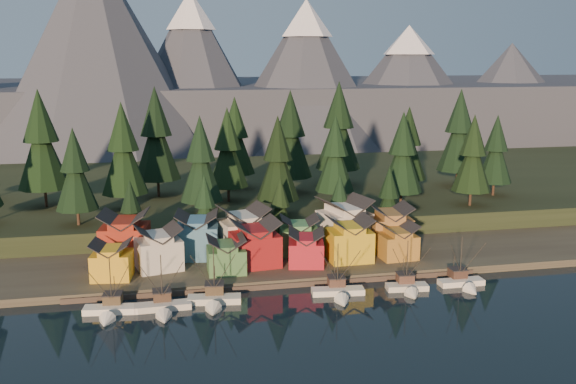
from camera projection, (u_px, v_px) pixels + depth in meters
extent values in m
plane|color=black|center=(296.00, 319.00, 108.39)|extent=(500.00, 500.00, 0.00)
cube|color=#352F26|center=(259.00, 247.00, 146.56)|extent=(400.00, 50.00, 1.50)
cube|color=black|center=(233.00, 192.00, 193.99)|extent=(420.00, 100.00, 6.00)
cube|color=#4E4138|center=(278.00, 283.00, 124.09)|extent=(80.00, 4.00, 1.00)
cube|color=#434756|center=(199.00, 111.00, 335.18)|extent=(560.00, 160.00, 30.00)
cone|color=#434756|center=(96.00, 52.00, 262.59)|extent=(100.00, 100.00, 90.00)
cone|color=#434756|center=(192.00, 73.00, 289.58)|extent=(80.00, 80.00, 72.00)
cone|color=white|center=(190.00, 10.00, 283.86)|extent=(22.40, 22.40, 17.28)
cone|color=#434756|center=(306.00, 77.00, 288.32)|extent=(84.00, 84.00, 68.00)
cone|color=white|center=(306.00, 18.00, 282.92)|extent=(23.52, 23.52, 16.32)
cone|color=#434756|center=(407.00, 86.00, 315.50)|extent=(92.00, 92.00, 58.00)
cone|color=white|center=(409.00, 40.00, 310.90)|extent=(25.76, 25.76, 13.92)
cone|color=#434756|center=(509.00, 92.00, 335.79)|extent=(88.00, 88.00, 50.00)
cube|color=white|center=(112.00, 311.00, 111.01)|extent=(9.75, 3.99, 1.54)
cone|color=white|center=(106.00, 323.00, 105.94)|extent=(3.25, 3.55, 2.89)
cube|color=black|center=(112.00, 314.00, 111.13)|extent=(9.99, 4.06, 0.34)
cube|color=#493B27|center=(113.00, 299.00, 112.39)|extent=(3.40, 3.23, 1.73)
cube|color=#292626|center=(113.00, 294.00, 112.19)|extent=(3.62, 3.45, 0.19)
cylinder|color=black|center=(110.00, 282.00, 110.52)|extent=(0.17, 0.17, 8.67)
cylinder|color=black|center=(114.00, 288.00, 114.03)|extent=(0.13, 0.13, 4.24)
cube|color=beige|center=(163.00, 307.00, 112.40)|extent=(9.92, 3.22, 1.55)
cone|color=beige|center=(164.00, 319.00, 107.27)|extent=(3.01, 3.45, 2.90)
cube|color=black|center=(163.00, 311.00, 112.52)|extent=(10.17, 3.28, 0.34)
cube|color=#433124|center=(162.00, 296.00, 113.80)|extent=(3.19, 3.00, 1.74)
cube|color=#292626|center=(162.00, 291.00, 113.60)|extent=(3.39, 3.20, 0.19)
cylinder|color=black|center=(161.00, 279.00, 111.91)|extent=(0.17, 0.17, 8.71)
cylinder|color=black|center=(161.00, 285.00, 115.46)|extent=(0.14, 0.14, 4.26)
cube|color=beige|center=(214.00, 301.00, 115.49)|extent=(9.88, 4.29, 1.64)
cone|color=beige|center=(213.00, 312.00, 110.37)|extent=(3.48, 3.63, 3.08)
cube|color=black|center=(214.00, 304.00, 115.62)|extent=(10.11, 4.37, 0.36)
cube|color=#483A26|center=(215.00, 289.00, 116.86)|extent=(3.66, 3.48, 1.85)
cube|color=#292626|center=(214.00, 283.00, 116.65)|extent=(3.89, 3.71, 0.21)
cylinder|color=black|center=(214.00, 271.00, 114.93)|extent=(0.18, 0.18, 9.24)
cylinder|color=black|center=(215.00, 278.00, 118.49)|extent=(0.14, 0.14, 4.52)
cube|color=silver|center=(338.00, 292.00, 119.59)|extent=(10.02, 3.86, 1.52)
cone|color=silver|center=(343.00, 303.00, 114.37)|extent=(3.19, 3.61, 2.86)
cube|color=black|center=(338.00, 295.00, 119.71)|extent=(10.26, 3.93, 0.33)
cube|color=#4D3429|center=(336.00, 282.00, 121.03)|extent=(3.33, 3.16, 1.71)
cube|color=#292626|center=(336.00, 277.00, 120.83)|extent=(3.54, 3.37, 0.19)
cylinder|color=black|center=(338.00, 266.00, 119.13)|extent=(0.17, 0.17, 8.57)
cylinder|color=black|center=(335.00, 271.00, 122.72)|extent=(0.13, 0.13, 4.19)
cube|color=beige|center=(407.00, 288.00, 121.80)|extent=(8.10, 3.64, 1.51)
cone|color=beige|center=(413.00, 296.00, 117.61)|extent=(3.10, 2.96, 2.83)
cube|color=black|center=(407.00, 291.00, 121.92)|extent=(8.29, 3.71, 0.33)
cube|color=brown|center=(405.00, 278.00, 122.89)|extent=(3.30, 3.13, 1.70)
cube|color=#292626|center=(405.00, 273.00, 122.70)|extent=(3.51, 3.34, 0.19)
cylinder|color=black|center=(407.00, 262.00, 121.23)|extent=(0.17, 0.17, 8.49)
cylinder|color=black|center=(403.00, 269.00, 124.20)|extent=(0.13, 0.13, 4.15)
cube|color=white|center=(461.00, 283.00, 124.40)|extent=(8.80, 2.83, 1.50)
cone|color=white|center=(473.00, 292.00, 119.78)|extent=(2.82, 3.01, 2.82)
cube|color=black|center=(461.00, 286.00, 124.52)|extent=(9.02, 2.87, 0.33)
cube|color=#442E24|center=(458.00, 273.00, 125.64)|extent=(3.01, 2.82, 1.69)
cube|color=#292626|center=(458.00, 269.00, 125.45)|extent=(3.20, 3.01, 0.19)
cylinder|color=black|center=(461.00, 258.00, 123.89)|extent=(0.17, 0.17, 8.46)
cylinder|color=black|center=(454.00, 264.00, 127.11)|extent=(0.13, 0.13, 4.14)
cube|color=gold|center=(112.00, 265.00, 123.36)|extent=(8.18, 7.39, 5.08)
cube|color=gold|center=(111.00, 250.00, 122.73)|extent=(4.87, 6.82, 1.04)
cube|color=beige|center=(159.00, 254.00, 128.69)|extent=(9.93, 9.21, 6.15)
cube|color=beige|center=(158.00, 236.00, 127.93)|extent=(6.16, 8.24, 1.20)
cube|color=#406F3C|center=(226.00, 260.00, 126.97)|extent=(7.37, 6.88, 4.89)
cube|color=#406F3C|center=(226.00, 246.00, 126.36)|extent=(4.06, 6.73, 1.03)
cube|color=maroon|center=(255.00, 249.00, 131.04)|extent=(10.20, 9.24, 6.59)
cube|color=maroon|center=(255.00, 231.00, 130.22)|extent=(6.01, 8.60, 1.31)
cube|color=#A31925|center=(306.00, 253.00, 131.27)|extent=(8.39, 8.39, 5.06)
cube|color=#A31925|center=(306.00, 239.00, 130.64)|extent=(5.24, 7.59, 1.00)
cube|color=gold|center=(349.00, 245.00, 134.10)|extent=(8.92, 7.56, 6.47)
cube|color=gold|center=(350.00, 227.00, 133.29)|extent=(4.97, 7.34, 1.23)
cube|color=olive|center=(397.00, 246.00, 135.74)|extent=(7.77, 6.90, 5.11)
cube|color=olive|center=(398.00, 232.00, 135.10)|extent=(4.43, 6.59, 1.05)
cube|color=maroon|center=(125.00, 243.00, 134.12)|extent=(10.65, 9.74, 7.44)
cube|color=maroon|center=(124.00, 223.00, 133.21)|extent=(6.36, 8.98, 1.34)
cube|color=#3A698A|center=(198.00, 241.00, 136.22)|extent=(9.79, 9.32, 7.10)
cube|color=#3A698A|center=(197.00, 222.00, 135.35)|extent=(5.87, 8.62, 1.23)
cube|color=beige|center=(244.00, 237.00, 138.78)|extent=(11.34, 10.22, 7.33)
cube|color=beige|center=(243.00, 217.00, 137.87)|extent=(7.01, 9.11, 1.37)
cube|color=#47844B|center=(299.00, 241.00, 138.86)|extent=(8.70, 7.44, 5.67)
cube|color=#47844B|center=(299.00, 225.00, 138.16)|extent=(5.09, 6.92, 1.13)
cube|color=beige|center=(344.00, 229.00, 143.82)|extent=(11.94, 11.11, 7.87)
cube|color=beige|center=(344.00, 209.00, 142.86)|extent=(7.47, 9.87, 1.42)
cube|color=olive|center=(389.00, 232.00, 142.60)|extent=(9.27, 8.76, 7.11)
cube|color=olive|center=(390.00, 214.00, 141.74)|extent=(5.33, 8.34, 1.23)
cylinder|color=#332319|center=(46.00, 197.00, 161.91)|extent=(0.70, 0.70, 5.23)
cone|color=black|center=(42.00, 153.00, 159.55)|extent=(12.78, 12.78, 18.01)
cone|color=black|center=(39.00, 115.00, 157.61)|extent=(8.71, 8.71, 13.07)
cylinder|color=#332319|center=(78.00, 217.00, 144.86)|extent=(0.70, 0.70, 3.89)
cone|color=black|center=(76.00, 180.00, 143.10)|extent=(9.52, 9.52, 13.41)
cone|color=black|center=(74.00, 149.00, 141.65)|extent=(6.49, 6.49, 9.73)
cylinder|color=#332319|center=(126.00, 201.00, 158.23)|extent=(0.70, 0.70, 4.72)
cone|color=black|center=(124.00, 160.00, 156.10)|extent=(11.53, 11.53, 16.25)
cone|color=black|center=(122.00, 126.00, 154.35)|extent=(7.86, 7.86, 11.79)
cylinder|color=#332319|center=(158.00, 187.00, 174.12)|extent=(0.70, 0.70, 5.23)
cone|color=black|center=(157.00, 146.00, 171.75)|extent=(12.78, 12.78, 18.01)
cone|color=black|center=(155.00, 111.00, 169.81)|extent=(8.72, 8.72, 13.07)
cylinder|color=#332319|center=(202.00, 208.00, 152.24)|extent=(0.70, 0.70, 4.24)
cone|color=black|center=(201.00, 170.00, 150.32)|extent=(10.36, 10.36, 14.60)
cone|color=black|center=(200.00, 138.00, 148.75)|extent=(7.06, 7.06, 10.60)
cylinder|color=#332319|center=(229.00, 193.00, 168.17)|extent=(0.70, 0.70, 4.34)
cone|color=black|center=(228.00, 158.00, 166.20)|extent=(10.61, 10.61, 14.96)
cone|color=black|center=(227.00, 128.00, 164.59)|extent=(7.24, 7.24, 10.86)
cylinder|color=#332319|center=(278.00, 206.00, 153.86)|extent=(0.70, 0.70, 4.21)
cone|color=black|center=(278.00, 169.00, 151.96)|extent=(10.29, 10.29, 14.50)
cone|color=black|center=(278.00, 138.00, 150.39)|extent=(7.02, 7.02, 10.52)
cylinder|color=#332319|center=(290.00, 184.00, 178.34)|extent=(0.70, 0.70, 5.01)
cone|color=black|center=(290.00, 146.00, 176.07)|extent=(12.26, 12.26, 17.27)
cone|color=black|center=(290.00, 113.00, 174.21)|extent=(8.36, 8.36, 12.53)
cylinder|color=#332319|center=(334.00, 198.00, 163.73)|extent=(0.70, 0.70, 4.07)
cone|color=black|center=(335.00, 164.00, 161.88)|extent=(9.95, 9.95, 14.02)
cone|color=black|center=(335.00, 135.00, 160.37)|extent=(6.78, 6.78, 10.17)
cylinder|color=#332319|center=(338.00, 176.00, 189.11)|extent=(0.70, 0.70, 5.35)
cone|color=black|center=(338.00, 137.00, 186.70)|extent=(13.07, 13.07, 18.42)
cone|color=black|center=(339.00, 104.00, 184.71)|extent=(8.91, 8.91, 13.37)
cylinder|color=#332319|center=(401.00, 199.00, 162.06)|extent=(0.70, 0.70, 4.25)
cone|color=black|center=(402.00, 163.00, 160.14)|extent=(10.40, 10.40, 14.65)
cone|color=black|center=(403.00, 133.00, 158.56)|extent=(7.09, 7.09, 10.63)
cylinder|color=#332319|center=(407.00, 185.00, 178.96)|extent=(0.70, 0.70, 4.23)
cone|color=black|center=(408.00, 153.00, 177.05)|extent=(10.35, 10.35, 14.58)
cone|color=black|center=(409.00, 126.00, 175.48)|extent=(7.05, 7.05, 10.58)
cylinder|color=#332319|center=(470.00, 198.00, 163.70)|extent=(0.70, 0.70, 4.10)
cone|color=black|center=(472.00, 163.00, 161.84)|extent=(10.01, 10.01, 14.11)
cone|color=black|center=(474.00, 135.00, 160.32)|extent=(6.83, 6.83, 10.24)
cylinder|color=#332319|center=(457.00, 178.00, 188.17)|extent=(0.70, 0.70, 4.98)
cone|color=black|center=(459.00, 141.00, 185.91)|extent=(12.18, 12.18, 17.17)
cone|color=black|center=(460.00, 110.00, 184.06)|extent=(8.31, 8.31, 12.46)
cylinder|color=#332319|center=(236.00, 180.00, 185.21)|extent=(0.70, 0.70, 4.63)
cone|color=black|center=(235.00, 146.00, 183.12)|extent=(11.31, 11.31, 15.94)
cone|color=black|center=(235.00, 117.00, 181.40)|extent=(7.71, 7.71, 11.57)
cylinder|color=#332319|center=(493.00, 188.00, 175.66)|extent=(0.70, 0.70, 3.89)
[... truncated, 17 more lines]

